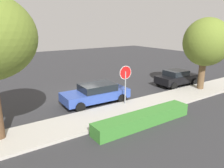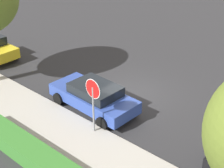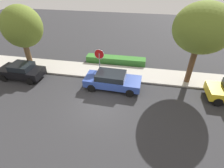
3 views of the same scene
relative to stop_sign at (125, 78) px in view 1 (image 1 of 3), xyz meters
The scene contains 7 objects.
ground_plane 4.43m from the stop_sign, 76.61° to the right, with size 60.00×60.00×0.00m, color #2D2D30.
sidewalk_curb 2.22m from the stop_sign, 43.72° to the left, with size 32.00×2.58×0.14m, color #B2ADA3.
stop_sign is the anchor object (origin of this frame).
parked_car_blue 2.32m from the stop_sign, 46.22° to the right, with size 4.64×2.24×1.37m.
parked_car_black 7.07m from the stop_sign, 168.35° to the right, with size 3.93×2.06×1.40m.
street_tree_mid_block 7.55m from the stop_sign, behind, with size 3.55×3.55×5.81m.
front_yard_hedge 3.43m from the stop_sign, 71.56° to the left, with size 6.10×1.00×0.68m.
Camera 1 is at (7.55, 14.85, 5.22)m, focal length 35.00 mm.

